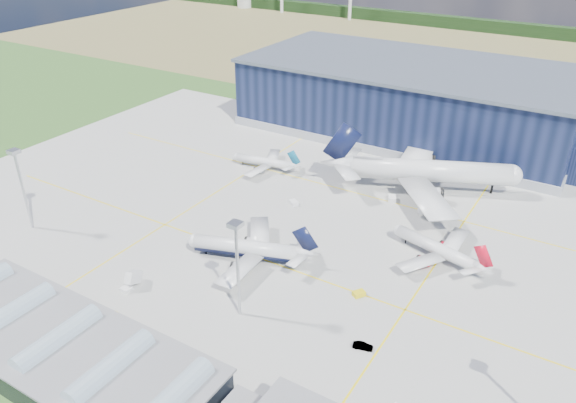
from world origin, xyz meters
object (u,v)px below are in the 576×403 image
object	(u,v)px
gse_cart_a	(392,199)
airstair	(134,280)
gse_tug_a	(110,317)
gse_van_a	(212,243)
gse_tug_b	(359,294)
airliner_red	(437,242)
hangar	(416,102)
airliner_widebody	(431,160)
car_b	(363,346)
gse_cart_b	(294,203)
light_mast_center	(237,254)
airliner_regional	(263,157)
airliner_navy	(246,240)
light_mast_west	(20,177)
gse_tug_c	(340,149)

from	to	relation	value
gse_cart_a	airstair	xyz separation A→B (m)	(-35.05, -70.58, 0.71)
gse_tug_a	gse_van_a	world-z (taller)	gse_van_a
gse_tug_a	airstair	xyz separation A→B (m)	(-4.61, 11.51, 0.78)
airstair	gse_tug_b	bearing A→B (deg)	14.58
airliner_red	airstair	distance (m)	73.40
hangar	gse_tug_a	xyz separation A→B (m)	(-15.18, -140.80, -10.95)
hangar	gse_van_a	xyz separation A→B (m)	(-14.43, -107.10, -10.29)
airliner_widebody	car_b	bearing A→B (deg)	-104.33
airliner_red	gse_cart_b	distance (m)	44.86
light_mast_center	airstair	distance (m)	30.72
airliner_regional	gse_cart_b	world-z (taller)	airliner_regional
airliner_red	gse_tug_a	world-z (taller)	airliner_red
airliner_navy	gse_cart_a	size ratio (longest dim) A/B	10.04
airliner_regional	gse_cart_a	xyz separation A→B (m)	(45.38, 0.97, -3.28)
gse_cart_b	light_mast_west	bearing A→B (deg)	164.60
gse_van_a	light_mast_west	bearing A→B (deg)	92.14
light_mast_west	gse_cart_a	size ratio (longest dim) A/B	6.81
gse_tug_a	gse_van_a	xyz separation A→B (m)	(0.75, 33.70, 0.66)
airliner_red	gse_cart_b	world-z (taller)	airliner_red
airliner_navy	airstair	bearing A→B (deg)	35.87
light_mast_center	airliner_navy	bearing A→B (deg)	121.47
gse_cart_b	light_mast_center	bearing A→B (deg)	-129.31
gse_cart_a	gse_tug_c	distance (m)	39.90
airstair	light_mast_west	bearing A→B (deg)	161.43
light_mast_west	gse_tug_a	size ratio (longest dim) A/B	7.22
hangar	gse_tug_a	size ratio (longest dim) A/B	45.55
airliner_regional	car_b	distance (m)	88.77
hangar	light_mast_west	bearing A→B (deg)	-116.71
light_mast_center	car_b	world-z (taller)	light_mast_center
airliner_navy	gse_tug_a	size ratio (longest dim) A/B	10.64
hangar	airliner_red	distance (m)	89.50
airliner_red	car_b	distance (m)	39.22
light_mast_west	light_mast_center	xyz separation A→B (m)	(70.00, 0.00, 0.00)
car_b	gse_tug_a	bearing A→B (deg)	97.08
gse_van_a	airliner_red	bearing A→B (deg)	-81.17
airliner_regional	gse_van_a	distance (m)	50.01
light_mast_west	gse_tug_c	world-z (taller)	light_mast_west
airliner_widebody	gse_cart_a	size ratio (longest dim) A/B	18.16
airliner_widebody	airliner_regional	distance (m)	53.89
hangar	gse_cart_b	distance (m)	77.54
airliner_widebody	gse_cart_a	distance (m)	16.80
light_mast_center	airliner_widebody	world-z (taller)	light_mast_center
airliner_navy	airliner_regional	distance (m)	53.98
gse_tug_c	airstair	xyz separation A→B (m)	(-4.72, -96.49, 0.74)
light_mast_west	airliner_regional	xyz separation A→B (m)	(32.70, 65.12, -11.42)
airliner_widebody	gse_cart_b	world-z (taller)	airliner_widebody
gse_van_a	airliner_widebody	bearing A→B (deg)	-48.71
gse_cart_a	light_mast_center	bearing A→B (deg)	-118.56
gse_cart_a	car_b	xyz separation A→B (m)	(19.07, -61.92, -0.06)
light_mast_west	gse_cart_b	size ratio (longest dim) A/B	7.69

